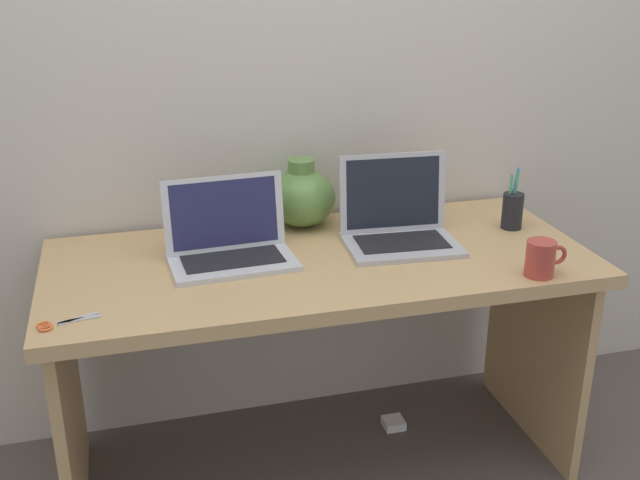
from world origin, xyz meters
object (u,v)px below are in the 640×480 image
at_px(scissors, 57,324).
at_px(pen_cup, 512,210).
at_px(green_vase, 302,197).
at_px(coffee_mug, 541,258).
at_px(power_brick, 393,423).
at_px(laptop_left, 229,239).
at_px(laptop_right, 397,220).

bearing_deg(scissors, pen_cup, 12.91).
bearing_deg(green_vase, pen_cup, -17.39).
xyz_separation_m(coffee_mug, power_brick, (-0.24, 0.41, -0.76)).
xyz_separation_m(scissors, power_brick, (1.00, 0.37, -0.71)).
distance_m(laptop_left, green_vase, 0.34).
xyz_separation_m(green_vase, pen_cup, (0.63, -0.20, -0.03)).
bearing_deg(power_brick, pen_cup, -9.31).
bearing_deg(coffee_mug, pen_cup, 73.75).
height_order(coffee_mug, pen_cup, pen_cup).
relative_size(pen_cup, scissors, 1.32).
distance_m(coffee_mug, scissors, 1.25).
height_order(scissors, power_brick, scissors).
relative_size(laptop_left, green_vase, 1.67).
relative_size(laptop_left, coffee_mug, 3.01).
relative_size(green_vase, coffee_mug, 1.80).
relative_size(laptop_left, laptop_right, 1.04).
xyz_separation_m(laptop_left, scissors, (-0.45, -0.29, -0.06)).
distance_m(laptop_left, pen_cup, 0.90).
bearing_deg(pen_cup, green_vase, 162.61).
distance_m(coffee_mug, power_brick, 0.89).
height_order(pen_cup, scissors, pen_cup).
xyz_separation_m(laptop_right, coffee_mug, (0.28, -0.34, -0.02)).
relative_size(scissors, power_brick, 2.10).
bearing_deg(scissors, power_brick, 20.01).
distance_m(green_vase, scissors, 0.88).
relative_size(laptop_left, power_brick, 5.12).
relative_size(laptop_right, coffee_mug, 2.89).
distance_m(laptop_left, power_brick, 0.95).
bearing_deg(pen_cup, coffee_mug, -106.25).
relative_size(laptop_right, green_vase, 1.60).
bearing_deg(power_brick, laptop_right, -121.88).
height_order(laptop_left, power_brick, laptop_left).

